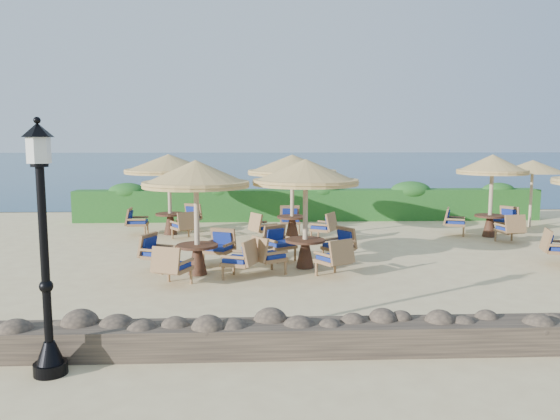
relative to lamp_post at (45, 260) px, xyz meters
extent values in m
plane|color=beige|center=(4.80, 6.80, -1.55)|extent=(120.00, 120.00, 0.00)
plane|color=#0B2846|center=(4.80, 76.80, -1.55)|extent=(160.00, 160.00, 0.00)
cube|color=#1A4F19|center=(4.80, 14.00, -0.95)|extent=(18.00, 0.90, 1.20)
cube|color=brown|center=(4.80, 0.60, -1.33)|extent=(15.00, 0.65, 0.44)
cylinder|color=black|center=(0.00, 0.00, -1.47)|extent=(0.44, 0.44, 0.16)
cone|color=black|center=(0.00, 0.00, -1.25)|extent=(0.36, 0.36, 0.30)
cylinder|color=black|center=(0.00, 0.00, 0.00)|extent=(0.11, 0.11, 2.40)
cylinder|color=silver|center=(0.00, 0.00, 1.43)|extent=(0.30, 0.30, 0.36)
cone|color=black|center=(0.00, 0.00, 1.67)|extent=(0.40, 0.40, 0.18)
cylinder|color=#C5AD8B|center=(12.60, 12.00, -0.45)|extent=(0.10, 0.10, 2.20)
cone|color=#A58244|center=(12.60, 12.00, 0.63)|extent=(2.30, 2.30, 0.45)
cylinder|color=#C5AD8B|center=(1.38, 5.39, -0.35)|extent=(0.12, 0.12, 2.40)
cone|color=#A58244|center=(1.38, 5.39, 0.83)|extent=(2.47, 2.47, 0.55)
cylinder|color=#A58244|center=(1.38, 5.39, 0.55)|extent=(2.42, 2.42, 0.14)
cylinder|color=#482819|center=(1.38, 5.39, -0.87)|extent=(0.96, 0.96, 0.06)
cone|color=#482819|center=(1.38, 5.39, -1.22)|extent=(0.44, 0.44, 0.64)
cylinder|color=#C5AD8B|center=(3.93, 5.96, -0.35)|extent=(0.12, 0.12, 2.40)
cone|color=#A58244|center=(3.93, 5.96, 0.83)|extent=(2.59, 2.59, 0.55)
cylinder|color=#A58244|center=(3.93, 5.96, 0.55)|extent=(2.53, 2.53, 0.14)
cylinder|color=#482819|center=(3.93, 5.96, -0.87)|extent=(0.96, 0.96, 0.06)
cone|color=#482819|center=(3.93, 5.96, -1.22)|extent=(0.44, 0.44, 0.64)
cylinder|color=#C5AD8B|center=(-0.10, 10.92, -0.35)|extent=(0.12, 0.12, 2.40)
cone|color=#A58244|center=(-0.10, 10.92, 0.83)|extent=(2.90, 2.90, 0.55)
cylinder|color=#A58244|center=(-0.10, 10.92, 0.55)|extent=(2.84, 2.84, 0.14)
cylinder|color=#482819|center=(-0.10, 10.92, -0.87)|extent=(0.96, 0.96, 0.06)
cone|color=#482819|center=(-0.10, 10.92, -1.22)|extent=(0.44, 0.44, 0.64)
cylinder|color=#C5AD8B|center=(3.88, 10.06, -0.35)|extent=(0.12, 0.12, 2.40)
cone|color=#A58244|center=(3.88, 10.06, 0.83)|extent=(2.83, 2.83, 0.55)
cylinder|color=#A58244|center=(3.88, 10.06, 0.55)|extent=(2.77, 2.77, 0.14)
cylinder|color=#482819|center=(3.88, 10.06, -0.87)|extent=(0.96, 0.96, 0.06)
cone|color=#482819|center=(3.88, 10.06, -1.22)|extent=(0.44, 0.44, 0.64)
cylinder|color=#C5AD8B|center=(10.27, 10.04, -0.35)|extent=(0.12, 0.12, 2.40)
cone|color=#A58244|center=(10.27, 10.04, 0.83)|extent=(2.24, 2.24, 0.55)
cylinder|color=#A58244|center=(10.27, 10.04, 0.55)|extent=(2.19, 2.19, 0.14)
cylinder|color=#482819|center=(10.27, 10.04, -0.87)|extent=(0.96, 0.96, 0.06)
cone|color=#482819|center=(10.27, 10.04, -1.22)|extent=(0.44, 0.44, 0.64)
camera|label=1|loc=(2.75, -7.05, 1.53)|focal=35.00mm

